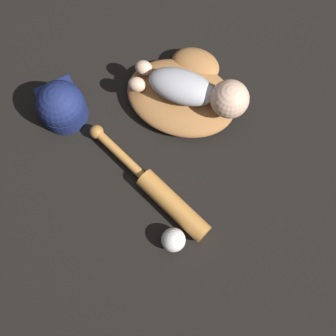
{
  "coord_description": "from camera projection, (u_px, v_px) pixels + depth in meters",
  "views": [
    {
      "loc": [
        -0.1,
        -0.6,
        1.43
      ],
      "look_at": [
        -0.1,
        -0.2,
        0.07
      ],
      "focal_mm": 50.0,
      "sensor_mm": 36.0,
      "label": 1
    }
  ],
  "objects": [
    {
      "name": "ground_plane",
      "position": [
        196.0,
        115.0,
        1.54
      ],
      "size": [
        6.0,
        6.0,
        0.0
      ],
      "primitive_type": "plane",
      "color": "black"
    },
    {
      "name": "baseball_glove",
      "position": [
        183.0,
        92.0,
        1.52
      ],
      "size": [
        0.43,
        0.39,
        0.08
      ],
      "color": "#A8703D",
      "rests_on": "ground"
    },
    {
      "name": "baby_figure",
      "position": [
        199.0,
        91.0,
        1.43
      ],
      "size": [
        0.38,
        0.22,
        0.12
      ],
      "color": "#B2B2B7",
      "rests_on": "baseball_glove"
    },
    {
      "name": "baseball_bat",
      "position": [
        161.0,
        193.0,
        1.44
      ],
      "size": [
        0.38,
        0.38,
        0.06
      ],
      "color": "#C6843D",
      "rests_on": "ground"
    },
    {
      "name": "baseball",
      "position": [
        173.0,
        240.0,
        1.39
      ],
      "size": [
        0.07,
        0.07,
        0.07
      ],
      "color": "white",
      "rests_on": "ground"
    },
    {
      "name": "baseball_cap",
      "position": [
        61.0,
        106.0,
        1.48
      ],
      "size": [
        0.19,
        0.22,
        0.15
      ],
      "color": "navy",
      "rests_on": "ground"
    }
  ]
}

